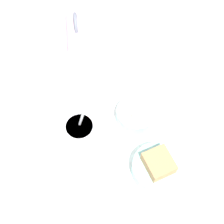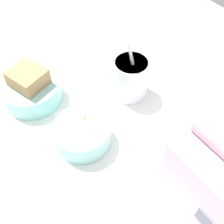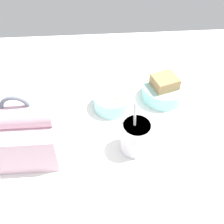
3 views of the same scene
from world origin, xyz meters
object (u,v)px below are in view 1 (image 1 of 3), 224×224
object	(u,v)px
bento_bowl_snacks	(136,115)
bento_bowl_sandwich	(157,168)
lunch_bag	(79,46)
soup_cup	(81,133)

from	to	relation	value
bento_bowl_snacks	bento_bowl_sandwich	bearing A→B (deg)	-169.43
lunch_bag	soup_cup	size ratio (longest dim) A/B	1.27
soup_cup	bento_bowl_sandwich	xyz separation A→B (cm)	(-11.80, -19.86, -1.77)
lunch_bag	bento_bowl_snacks	size ratio (longest dim) A/B	1.72
lunch_bag	bento_bowl_snacks	world-z (taller)	lunch_bag
soup_cup	bento_bowl_snacks	world-z (taller)	soup_cup
bento_bowl_sandwich	bento_bowl_snacks	size ratio (longest dim) A/B	1.16
soup_cup	bento_bowl_snacks	distance (cm)	17.66
lunch_bag	bento_bowl_sandwich	size ratio (longest dim) A/B	1.49
lunch_bag	soup_cup	distance (cm)	30.07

